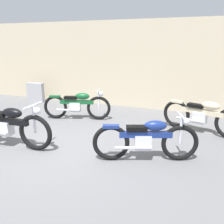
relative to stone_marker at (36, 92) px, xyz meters
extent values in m
plane|color=slate|center=(3.19, -3.37, -0.37)|extent=(40.00, 40.00, 0.00)
cube|color=beige|center=(3.19, 0.76, 1.11)|extent=(18.00, 0.30, 2.95)
cube|color=#9E9EA3|center=(0.00, 0.00, 0.00)|extent=(0.67, 0.27, 0.74)
torus|color=black|center=(3.20, -1.17, -0.02)|extent=(0.70, 0.29, 0.70)
torus|color=black|center=(1.95, -1.55, -0.02)|extent=(0.70, 0.29, 0.70)
cube|color=silver|center=(2.53, -1.37, 0.00)|extent=(0.35, 0.27, 0.27)
cube|color=#145128|center=(2.58, -1.36, 0.16)|extent=(0.98, 0.38, 0.12)
ellipsoid|color=#145128|center=(2.74, -1.31, 0.33)|extent=(0.46, 0.31, 0.19)
cube|color=black|center=(2.41, -1.41, 0.28)|extent=(0.42, 0.28, 0.08)
cube|color=#145128|center=(1.95, -1.55, 0.31)|extent=(0.33, 0.20, 0.06)
cylinder|color=silver|center=(3.20, -1.17, 0.25)|extent=(0.05, 0.05, 0.53)
cylinder|color=silver|center=(3.20, -1.17, 0.52)|extent=(0.19, 0.55, 0.03)
sphere|color=silver|center=(3.27, -1.15, 0.42)|extent=(0.14, 0.14, 0.14)
cylinder|color=silver|center=(2.38, -1.54, -0.06)|extent=(0.66, 0.25, 0.06)
torus|color=black|center=(5.75, -3.00, -0.01)|extent=(0.70, 0.34, 0.71)
torus|color=black|center=(4.52, -3.48, -0.01)|extent=(0.70, 0.34, 0.71)
cube|color=silver|center=(5.09, -3.26, 0.01)|extent=(0.36, 0.30, 0.27)
cube|color=navy|center=(5.14, -3.24, 0.17)|extent=(0.97, 0.46, 0.12)
ellipsoid|color=navy|center=(5.30, -3.17, 0.34)|extent=(0.47, 0.34, 0.20)
cube|color=black|center=(4.97, -3.30, 0.29)|extent=(0.43, 0.31, 0.08)
cube|color=navy|center=(4.52, -3.48, 0.32)|extent=(0.33, 0.22, 0.06)
cylinder|color=silver|center=(5.75, -3.00, 0.26)|extent=(0.05, 0.05, 0.54)
cylinder|color=silver|center=(5.75, -3.00, 0.53)|extent=(0.24, 0.54, 0.04)
sphere|color=silver|center=(5.83, -2.97, 0.43)|extent=(0.14, 0.14, 0.14)
cylinder|color=silver|center=(4.95, -3.44, -0.06)|extent=(0.66, 0.30, 0.06)
torus|color=black|center=(5.42, -1.02, 0.00)|extent=(0.73, 0.31, 0.74)
cube|color=silver|center=(6.02, -1.20, 0.02)|extent=(0.37, 0.29, 0.28)
cube|color=beige|center=(6.07, -1.22, 0.18)|extent=(1.02, 0.40, 0.12)
ellipsoid|color=beige|center=(6.25, -1.27, 0.36)|extent=(0.48, 0.32, 0.20)
cube|color=black|center=(5.90, -1.17, 0.31)|extent=(0.44, 0.29, 0.08)
cube|color=beige|center=(5.42, -1.02, 0.34)|extent=(0.34, 0.21, 0.06)
cylinder|color=silver|center=(5.79, -1.26, -0.05)|extent=(0.69, 0.27, 0.06)
torus|color=black|center=(2.87, -3.64, 0.02)|extent=(0.79, 0.16, 0.78)
cube|color=silver|center=(2.10, -3.70, 0.05)|extent=(0.36, 0.24, 0.30)
cube|color=black|center=(2.15, -3.69, 0.22)|extent=(1.11, 0.19, 0.13)
ellipsoid|color=black|center=(2.35, -3.68, 0.41)|extent=(0.49, 0.25, 0.21)
cylinder|color=silver|center=(2.87, -3.64, 0.32)|extent=(0.06, 0.06, 0.59)
cylinder|color=silver|center=(2.87, -3.64, 0.61)|extent=(0.09, 0.62, 0.04)
sphere|color=silver|center=(2.96, -3.63, 0.51)|extent=(0.15, 0.15, 0.15)
camera|label=1|loc=(6.17, -7.55, 1.84)|focal=39.56mm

